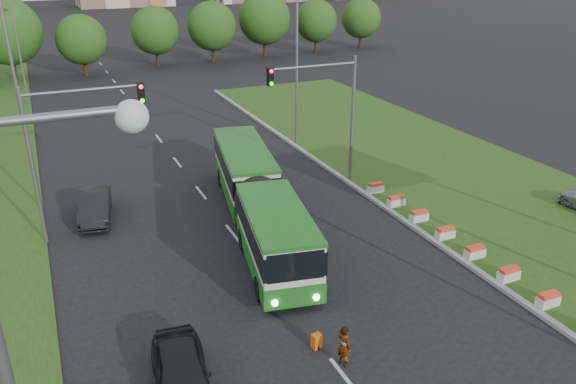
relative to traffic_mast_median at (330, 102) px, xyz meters
name	(u,v)px	position (x,y,z in m)	size (l,w,h in m)	color
ground	(338,276)	(-4.78, -10.00, -5.35)	(360.00, 360.00, 0.00)	black
grass_median	(451,174)	(8.22, -2.00, -5.27)	(14.00, 60.00, 0.15)	#254513
median_kerb	(361,191)	(1.27, -2.00, -5.26)	(0.30, 60.00, 0.18)	gray
lane_markings	(171,154)	(-7.78, 10.00, -5.35)	(0.20, 100.00, 0.01)	#B3B2AB
flower_planters	(460,242)	(1.92, -10.30, -4.90)	(1.10, 15.90, 0.60)	silver
traffic_mast_median	(330,102)	(0.00, 0.00, 0.00)	(5.76, 0.32, 8.00)	slate
traffic_mast_left	(64,138)	(-15.16, -1.00, 0.00)	(5.76, 0.32, 8.00)	slate
street_lamps	(205,105)	(-7.78, 0.00, 0.65)	(36.00, 60.00, 12.00)	slate
tree_line	(203,28)	(5.22, 45.00, -0.85)	(120.00, 8.00, 9.00)	#275216
articulated_bus	(254,198)	(-6.40, -3.71, -3.66)	(2.61, 16.76, 2.76)	beige
car_left_near	(182,374)	(-13.11, -14.35, -4.57)	(1.84, 4.56, 1.55)	black
car_left_far	(95,206)	(-14.12, 0.83, -4.60)	(1.59, 4.57, 1.51)	black
pedestrian	(344,346)	(-7.49, -15.33, -4.54)	(0.59, 0.39, 1.63)	gray
shopping_trolley	(317,341)	(-7.96, -14.11, -5.06)	(0.34, 0.36, 0.59)	orange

